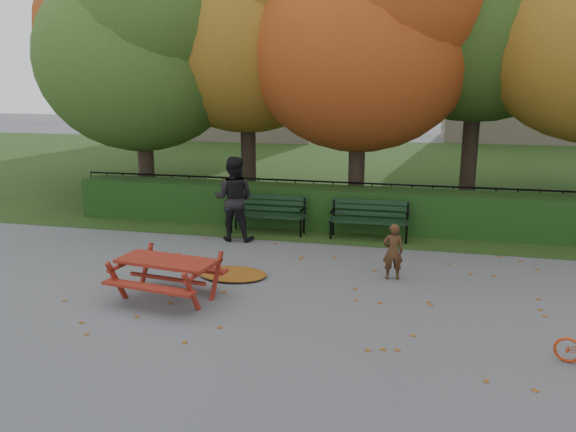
% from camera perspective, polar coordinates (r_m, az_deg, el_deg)
% --- Properties ---
extents(ground, '(90.00, 90.00, 0.00)m').
position_cam_1_polar(ground, '(9.80, -0.27, -7.67)').
color(ground, slate).
rests_on(ground, ground).
extents(grass_strip, '(90.00, 90.00, 0.00)m').
position_cam_1_polar(grass_strip, '(23.25, 7.81, 4.71)').
color(grass_strip, '#223415').
rests_on(grass_strip, ground).
extents(building_left, '(10.00, 7.00, 15.00)m').
position_cam_1_polar(building_left, '(36.82, -4.76, 19.73)').
color(building_left, '#BDAB92').
rests_on(building_left, ground).
extents(building_right, '(9.00, 6.00, 12.00)m').
position_cam_1_polar(building_right, '(37.42, 23.17, 16.33)').
color(building_right, '#BDAB92').
rests_on(building_right, ground).
extents(hedge, '(13.00, 0.90, 1.00)m').
position_cam_1_polar(hedge, '(13.89, 4.05, 0.87)').
color(hedge, black).
rests_on(hedge, ground).
extents(iron_fence, '(14.00, 0.04, 1.02)m').
position_cam_1_polar(iron_fence, '(14.65, 4.55, 1.68)').
color(iron_fence, black).
rests_on(iron_fence, ground).
extents(tree_a, '(5.88, 5.60, 7.48)m').
position_cam_1_polar(tree_a, '(16.23, -14.24, 16.63)').
color(tree_a, black).
rests_on(tree_a, ground).
extents(tree_b, '(6.72, 6.40, 8.79)m').
position_cam_1_polar(tree_b, '(16.38, -3.30, 20.07)').
color(tree_b, black).
rests_on(tree_b, ground).
extents(tree_c, '(6.30, 6.00, 8.00)m').
position_cam_1_polar(tree_c, '(14.95, 8.62, 18.34)').
color(tree_c, black).
rests_on(tree_c, ground).
extents(tree_f, '(6.93, 6.60, 9.19)m').
position_cam_1_polar(tree_f, '(20.46, -14.64, 19.20)').
color(tree_f, black).
rests_on(tree_f, ground).
extents(bench_left, '(1.80, 0.57, 0.88)m').
position_cam_1_polar(bench_left, '(13.39, -2.00, 0.50)').
color(bench_left, black).
rests_on(bench_left, ground).
extents(bench_right, '(1.80, 0.57, 0.88)m').
position_cam_1_polar(bench_right, '(12.98, 8.28, -0.06)').
color(bench_right, black).
rests_on(bench_right, ground).
extents(picnic_table, '(1.78, 1.51, 0.79)m').
position_cam_1_polar(picnic_table, '(9.51, -12.22, -5.22)').
color(picnic_table, maroon).
rests_on(picnic_table, ground).
extents(leaf_pile, '(1.37, 1.01, 0.09)m').
position_cam_1_polar(leaf_pile, '(10.57, -5.63, -5.86)').
color(leaf_pile, '#67310F').
rests_on(leaf_pile, ground).
extents(leaf_scatter, '(9.00, 5.70, 0.01)m').
position_cam_1_polar(leaf_scatter, '(10.07, 0.13, -7.04)').
color(leaf_scatter, '#67310F').
rests_on(leaf_scatter, ground).
extents(child, '(0.42, 0.32, 1.05)m').
position_cam_1_polar(child, '(10.41, 10.61, -3.57)').
color(child, '#402614').
rests_on(child, ground).
extents(adult, '(0.96, 0.76, 1.92)m').
position_cam_1_polar(adult, '(12.72, -5.54, 1.77)').
color(adult, black).
rests_on(adult, ground).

